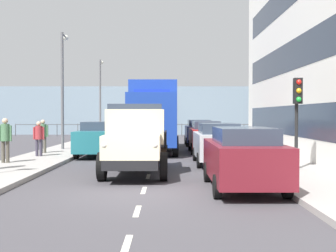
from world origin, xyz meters
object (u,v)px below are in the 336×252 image
at_px(car_red_kerbside_2, 206,136).
at_px(car_navy_kerbside_3, 199,132).
at_px(car_maroon_kerbside_near, 243,157).
at_px(pedestrian_strolling, 5,136).
at_px(traffic_light_near, 297,103).
at_px(lamp_post_promenade, 63,80).
at_px(truck_vintage_cream, 136,141).
at_px(car_teal_oppositeside_0, 100,138).
at_px(pedestrian_couple_a, 39,136).
at_px(lorry_cargo_blue, 154,115).
at_px(car_silver_kerbside_1, 218,143).
at_px(pedestrian_by_lamp, 43,133).
at_px(lamp_post_far, 100,91).

height_order(car_red_kerbside_2, car_navy_kerbside_3, same).
relative_size(car_maroon_kerbside_near, car_navy_kerbside_3, 1.14).
relative_size(pedestrian_strolling, traffic_light_near, 0.56).
bearing_deg(pedestrian_strolling, traffic_light_near, 169.23).
height_order(pedestrian_strolling, lamp_post_promenade, lamp_post_promenade).
xyz_separation_m(truck_vintage_cream, car_teal_oppositeside_0, (2.30, -6.77, -0.28)).
height_order(car_red_kerbside_2, pedestrian_couple_a, pedestrian_couple_a).
bearing_deg(car_maroon_kerbside_near, lorry_cargo_blue, -76.72).
distance_m(car_silver_kerbside_1, car_teal_oppositeside_0, 6.51).
height_order(lorry_cargo_blue, car_red_kerbside_2, lorry_cargo_blue).
bearing_deg(car_teal_oppositeside_0, lorry_cargo_blue, -137.11).
height_order(lorry_cargo_blue, car_silver_kerbside_1, lorry_cargo_blue).
relative_size(car_maroon_kerbside_near, pedestrian_by_lamp, 2.61).
distance_m(car_navy_kerbside_3, lamp_post_far, 11.67).
xyz_separation_m(truck_vintage_cream, car_silver_kerbside_1, (-3.18, -3.24, -0.28)).
distance_m(car_teal_oppositeside_0, lamp_post_promenade, 4.86).
xyz_separation_m(car_maroon_kerbside_near, car_silver_kerbside_1, (0.00, -6.11, -0.00)).
xyz_separation_m(car_navy_kerbside_3, car_teal_oppositeside_0, (5.47, 7.44, 0.00)).
relative_size(truck_vintage_cream, car_navy_kerbside_3, 1.48).
xyz_separation_m(truck_vintage_cream, car_maroon_kerbside_near, (-3.18, 2.87, -0.28)).
relative_size(car_navy_kerbside_3, lamp_post_promenade, 0.59).
relative_size(pedestrian_by_lamp, lamp_post_promenade, 0.26).
distance_m(car_red_kerbside_2, pedestrian_by_lamp, 8.60).
relative_size(truck_vintage_cream, car_silver_kerbside_1, 1.32).
bearing_deg(car_maroon_kerbside_near, car_teal_oppositeside_0, -60.43).
bearing_deg(lorry_cargo_blue, traffic_light_near, 121.04).
relative_size(pedestrian_couple_a, pedestrian_by_lamp, 0.96).
bearing_deg(car_silver_kerbside_1, lamp_post_far, -67.64).
bearing_deg(car_teal_oppositeside_0, traffic_light_near, 141.13).
xyz_separation_m(car_maroon_kerbside_near, car_teal_oppositeside_0, (5.47, -9.64, 0.00)).
relative_size(truck_vintage_cream, pedestrian_couple_a, 3.50).
xyz_separation_m(car_silver_kerbside_1, lamp_post_promenade, (7.95, -6.30, 3.13)).
distance_m(car_red_kerbside_2, lamp_post_promenade, 8.57).
xyz_separation_m(lorry_cargo_blue, lamp_post_far, (4.98, -13.06, 2.00)).
height_order(truck_vintage_cream, car_maroon_kerbside_near, truck_vintage_cream).
relative_size(truck_vintage_cream, traffic_light_near, 1.76).
height_order(car_maroon_kerbside_near, lamp_post_far, lamp_post_far).
distance_m(truck_vintage_cream, pedestrian_by_lamp, 8.68).
bearing_deg(pedestrian_strolling, car_navy_kerbside_3, -126.13).
height_order(car_maroon_kerbside_near, car_navy_kerbside_3, same).
relative_size(lorry_cargo_blue, lamp_post_far, 1.24).
bearing_deg(pedestrian_strolling, car_teal_oppositeside_0, -125.81).
relative_size(lorry_cargo_blue, car_teal_oppositeside_0, 1.78).
bearing_deg(car_teal_oppositeside_0, pedestrian_couple_a, 30.65).
relative_size(pedestrian_by_lamp, traffic_light_near, 0.52).
relative_size(traffic_light_near, lamp_post_promenade, 0.49).
xyz_separation_m(lamp_post_promenade, lamp_post_far, (-0.13, -12.72, 0.05)).
xyz_separation_m(car_maroon_kerbside_near, pedestrian_by_lamp, (8.35, -9.83, 0.23)).
height_order(truck_vintage_cream, car_navy_kerbside_3, truck_vintage_cream).
relative_size(car_navy_kerbside_3, traffic_light_near, 1.19).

